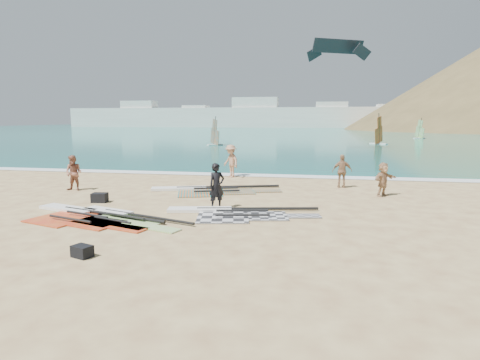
% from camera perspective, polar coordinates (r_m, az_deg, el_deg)
% --- Properties ---
extents(ground, '(300.00, 300.00, 0.00)m').
position_cam_1_polar(ground, '(13.55, -8.52, -6.56)').
color(ground, '#D3BB7B').
rests_on(ground, ground).
extents(sea, '(300.00, 240.00, 0.06)m').
position_cam_1_polar(sea, '(144.44, 9.04, 7.18)').
color(sea, '#0D5B55').
rests_on(sea, ground).
extents(surf_line, '(300.00, 1.20, 0.04)m').
position_cam_1_polar(surf_line, '(25.26, 0.66, 0.64)').
color(surf_line, white).
rests_on(surf_line, ground).
extents(far_town, '(160.00, 8.00, 12.00)m').
position_cam_1_polar(far_town, '(163.57, 3.69, 9.01)').
color(far_town, white).
rests_on(far_town, ground).
extents(rig_grey, '(5.91, 2.87, 0.20)m').
position_cam_1_polar(rig_grey, '(15.08, -1.48, -4.70)').
color(rig_grey, '#2A2A2D').
rests_on(rig_grey, ground).
extents(rig_green, '(4.92, 2.88, 0.20)m').
position_cam_1_polar(rig_green, '(15.06, -16.88, -5.09)').
color(rig_green, '#7DC924').
rests_on(rig_green, ground).
extents(rig_orange, '(6.61, 3.68, 0.21)m').
position_cam_1_polar(rig_orange, '(19.90, -4.92, -1.44)').
color(rig_orange, orange).
rests_on(rig_orange, ground).
extents(rig_red, '(5.82, 3.19, 0.20)m').
position_cam_1_polar(rig_red, '(15.82, -21.88, -4.69)').
color(rig_red, red).
rests_on(rig_red, ground).
extents(gear_bag_near, '(0.68, 0.54, 0.40)m').
position_cam_1_polar(gear_bag_near, '(18.19, -19.34, -2.39)').
color(gear_bag_near, black).
rests_on(gear_bag_near, ground).
extents(gear_bag_far, '(0.60, 0.50, 0.31)m').
position_cam_1_polar(gear_bag_far, '(11.28, -21.53, -9.41)').
color(gear_bag_far, black).
rests_on(gear_bag_far, ground).
extents(person_wetsuit, '(0.79, 0.77, 1.82)m').
position_cam_1_polar(person_wetsuit, '(15.86, -3.33, -0.86)').
color(person_wetsuit, black).
rests_on(person_wetsuit, ground).
extents(beachgoer_left, '(0.87, 0.68, 1.77)m').
position_cam_1_polar(beachgoer_left, '(21.52, -22.58, 0.93)').
color(beachgoer_left, '#985B46').
rests_on(beachgoer_left, ground).
extents(beachgoer_mid, '(1.44, 1.42, 1.99)m').
position_cam_1_polar(beachgoer_mid, '(24.49, -1.31, 2.73)').
color(beachgoer_mid, tan).
rests_on(beachgoer_mid, ground).
extents(beachgoer_back, '(1.05, 0.51, 1.73)m').
position_cam_1_polar(beachgoer_back, '(21.35, 14.33, 1.23)').
color(beachgoer_back, '#A57A56').
rests_on(beachgoer_back, ground).
extents(beachgoer_right, '(1.35, 1.37, 1.57)m').
position_cam_1_polar(beachgoer_right, '(19.61, 19.69, 0.11)').
color(beachgoer_right, tan).
rests_on(beachgoer_right, ground).
extents(windsurfer_left, '(2.04, 2.04, 3.93)m').
position_cam_1_polar(windsurfer_left, '(54.08, -3.60, 6.18)').
color(windsurfer_left, white).
rests_on(windsurfer_left, ground).
extents(windsurfer_centre, '(2.41, 2.57, 4.35)m').
position_cam_1_polar(windsurfer_centre, '(59.71, 19.13, 6.04)').
color(windsurfer_centre, white).
rests_on(windsurfer_centre, ground).
extents(windsurfer_right, '(2.14, 2.35, 3.78)m').
position_cam_1_polar(windsurfer_right, '(79.73, 24.18, 6.22)').
color(windsurfer_right, white).
rests_on(windsurfer_right, ground).
extents(kitesurf_kite, '(6.53, 3.64, 2.37)m').
position_cam_1_polar(kitesurf_kite, '(48.40, 13.77, 17.75)').
color(kitesurf_kite, black).
rests_on(kitesurf_kite, ground).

